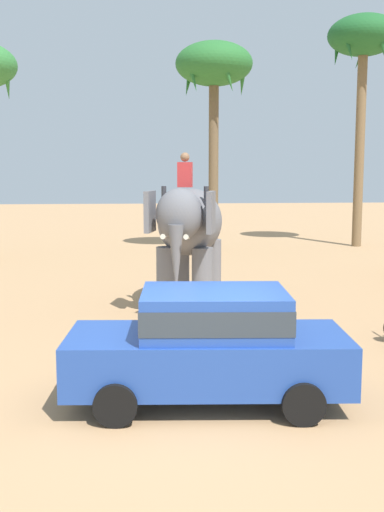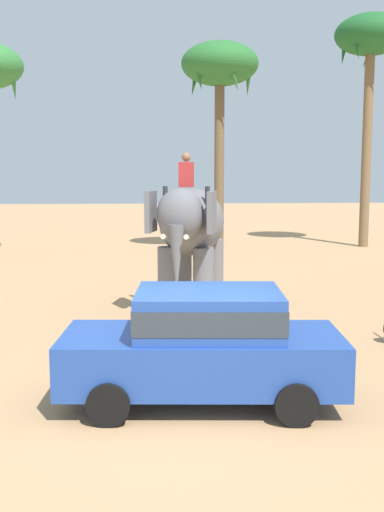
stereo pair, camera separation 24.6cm
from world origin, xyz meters
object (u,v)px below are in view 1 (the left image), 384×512
elephant_with_mahout (189,229)px  palm_tree_behind_elephant (214,71)px  palm_tree_near_hut (363,45)px  car_sedan_foreground (210,342)px

elephant_with_mahout → palm_tree_behind_elephant: size_ratio=0.46×
palm_tree_behind_elephant → palm_tree_near_hut: (6.94, 1.63, 1.48)m
palm_tree_behind_elephant → elephant_with_mahout: bearing=-100.6°
car_sedan_foreground → elephant_with_mahout: 6.84m
car_sedan_foreground → elephant_with_mahout: size_ratio=1.05×
palm_tree_near_hut → elephant_with_mahout: bearing=-126.1°
elephant_with_mahout → car_sedan_foreground: bearing=-92.4°
car_sedan_foreground → palm_tree_near_hut: 22.61m
elephant_with_mahout → palm_tree_behind_elephant: 12.15m
palm_tree_near_hut → palm_tree_behind_elephant: bearing=-166.8°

